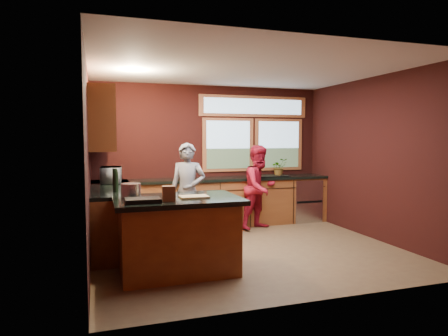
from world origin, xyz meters
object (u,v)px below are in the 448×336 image
island (178,235)px  cutting_board (194,197)px  stock_pot (131,191)px  person_red (260,187)px  person_grey (188,192)px

island → cutting_board: bearing=-14.0°
island → stock_pot: 0.80m
person_red → island: bearing=-159.6°
cutting_board → island: bearing=166.0°
island → cutting_board: (0.20, -0.05, 0.48)m
person_red → cutting_board: 2.63m
island → person_grey: size_ratio=0.96×
person_grey → person_red: person_grey is taller
person_red → cutting_board: bearing=-155.7°
person_grey → cutting_board: size_ratio=4.60×
island → person_red: size_ratio=1.00×
island → person_grey: bearing=72.6°
island → person_red: person_red is taller
person_grey → cutting_board: (-0.27, -1.54, 0.15)m
person_grey → cutting_board: bearing=-76.4°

